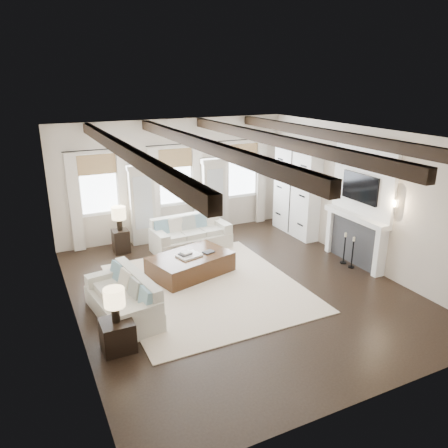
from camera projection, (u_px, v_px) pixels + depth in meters
name	position (u px, v px, depth m)	size (l,w,h in m)	color
ground	(237.00, 288.00, 9.22)	(7.50, 7.50, 0.00)	black
room_shell	(250.00, 189.00, 9.68)	(6.54, 7.54, 3.22)	beige
area_rug	(207.00, 287.00, 9.26)	(3.67, 4.15, 0.02)	beige
sofa_back	(190.00, 236.00, 11.26)	(2.05, 1.04, 0.85)	beige
sofa_left	(126.00, 300.00, 8.08)	(1.10, 1.98, 0.80)	beige
ottoman	(190.00, 265.00, 9.83)	(1.76, 1.10, 0.46)	black
tray	(189.00, 255.00, 9.68)	(0.50, 0.38, 0.04)	white
book_lower	(185.00, 254.00, 9.67)	(0.26, 0.20, 0.04)	#262628
book_upper	(186.00, 253.00, 9.64)	(0.22, 0.17, 0.03)	beige
book_loose	(208.00, 252.00, 9.89)	(0.24, 0.18, 0.03)	#262628
side_table_front	(118.00, 335.00, 7.10)	(0.52, 0.52, 0.52)	black
lamp_front	(114.00, 299.00, 6.89)	(0.34, 0.34, 0.58)	black
side_table_back	(121.00, 241.00, 11.04)	(0.39, 0.39, 0.59)	black
lamp_back	(119.00, 214.00, 10.82)	(0.35, 0.35, 0.61)	black
candlestick_near	(352.00, 255.00, 10.14)	(0.15, 0.15, 0.76)	black
candlestick_far	(344.00, 251.00, 10.38)	(0.16, 0.16, 0.77)	black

